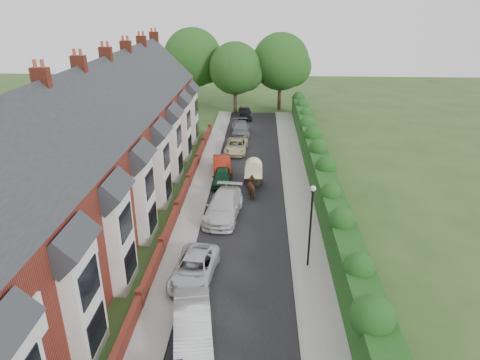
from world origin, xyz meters
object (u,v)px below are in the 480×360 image
object	(u,v)px
car_white	(224,206)
car_silver_a	(193,326)
horse	(253,188)
car_grey	(241,129)
car_red	(222,165)
car_black	(245,113)
car_green	(222,177)
car_silver_b	(194,269)
horse_cart	(253,171)
car_beige	(236,146)
lamppost	(311,217)

from	to	relation	value
car_white	car_silver_a	bearing A→B (deg)	-85.70
horse	car_grey	bearing A→B (deg)	-101.72
car_white	car_red	bearing A→B (deg)	101.97
car_black	horse	bearing A→B (deg)	-89.91
car_black	car_grey	bearing A→B (deg)	-95.15
car_green	car_grey	distance (m)	14.16
car_silver_b	horse_cart	size ratio (longest dim) A/B	1.44
car_beige	car_silver_b	bearing A→B (deg)	-90.43
lamppost	car_green	world-z (taller)	lamppost
lamppost	car_grey	bearing A→B (deg)	101.33
car_silver_b	car_beige	distance (m)	21.31
car_beige	car_black	xyz separation A→B (m)	(0.32, 13.21, 0.10)
lamppost	car_silver_a	xyz separation A→B (m)	(-5.76, -6.04, -2.51)
car_white	car_silver_b	bearing A→B (deg)	-91.61
car_black	horse_cart	size ratio (longest dim) A/B	1.32
car_silver_b	car_red	distance (m)	15.68
car_silver_a	car_black	size ratio (longest dim) A/B	1.09
horse	car_silver_a	bearing A→B (deg)	63.41
car_green	car_grey	world-z (taller)	car_grey
car_silver_b	horse_cart	world-z (taller)	horse_cart
car_grey	car_red	bearing A→B (deg)	-99.52
car_silver_a	car_black	distance (m)	39.06
car_white	car_grey	bearing A→B (deg)	95.35
horse	car_red	bearing A→B (deg)	-77.64
car_green	car_grey	xyz separation A→B (m)	(0.84, 14.13, 0.05)
car_red	horse_cart	size ratio (longest dim) A/B	1.32
car_beige	horse_cart	distance (m)	8.75
horse	horse_cart	world-z (taller)	horse_cart
car_grey	horse	world-z (taller)	horse
car_beige	horse	xyz separation A→B (m)	(1.92, -10.52, 0.14)
car_red	horse	size ratio (longest dim) A/B	2.35
car_silver_b	car_beige	world-z (taller)	car_silver_b
car_silver_b	horse	distance (m)	11.17
car_green	car_black	world-z (taller)	car_black
car_red	horse_cart	world-z (taller)	horse_cart
car_red	horse	bearing A→B (deg)	-66.98
car_silver_a	car_red	bearing A→B (deg)	81.28
lamppost	car_silver_b	distance (m)	7.08
horse_cart	lamppost	bearing A→B (deg)	-73.23
horse	horse_cart	bearing A→B (deg)	-107.83
car_grey	car_black	bearing A→B (deg)	84.46
car_red	lamppost	bearing A→B (deg)	-73.37
car_silver_b	car_beige	bearing A→B (deg)	92.04
car_red	car_beige	world-z (taller)	car_red
car_red	car_black	bearing A→B (deg)	78.98
car_white	car_beige	size ratio (longest dim) A/B	1.20
car_silver_b	horse	xyz separation A→B (m)	(3.00, 10.76, 0.12)
car_white	car_black	distance (m)	27.06
car_green	horse	world-z (taller)	horse
car_silver_b	car_black	xyz separation A→B (m)	(1.40, 34.49, 0.08)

